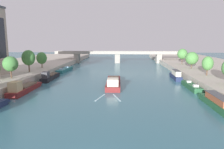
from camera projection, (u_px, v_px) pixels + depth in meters
The scene contains 16 objects.
quay_left at pixel (4, 72), 76.78m from camera, with size 36.00×170.00×2.15m, color #B7AD9E.
barge_midriver at pixel (113, 82), 57.83m from camera, with size 4.17×18.26×2.94m.
wake_behind_barge at pixel (108, 97), 45.82m from camera, with size 5.60×5.95×0.03m.
moored_boat_left_far at pixel (24, 88), 50.42m from camera, with size 2.98×14.29×3.39m.
moored_boat_left_end at pixel (50, 77), 66.78m from camera, with size 2.84×14.10×3.10m.
moored_boat_left_downstream at pixel (65, 70), 84.81m from camera, with size 3.32×14.63×2.32m.
moored_boat_right_far at pixel (217, 102), 38.89m from camera, with size 2.38×13.13×2.49m.
moored_boat_right_downstream at pixel (191, 86), 54.42m from camera, with size 2.16×11.93×2.32m.
moored_boat_right_midway at pixel (176, 75), 67.83m from camera, with size 2.31×11.10×2.92m.
tree_left_midway at pixel (10, 64), 56.52m from camera, with size 4.00×4.00×6.03m.
tree_left_third at pixel (28, 58), 68.04m from camera, with size 4.24×4.24×7.15m.
tree_left_second at pixel (42, 58), 78.66m from camera, with size 3.88×3.88×5.90m.
tree_right_past_mid at pixel (208, 63), 61.26m from camera, with size 3.25×3.25×5.65m.
tree_right_nearest at pixel (192, 58), 76.76m from camera, with size 4.62×4.62×6.09m.
tree_right_by_lamp at pixel (182, 54), 90.00m from camera, with size 4.21×4.21×6.69m.
bridge_far at pixel (117, 55), 115.65m from camera, with size 69.42×4.40×6.48m.
Camera 1 is at (3.28, -18.66, 12.39)m, focal length 33.52 mm.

